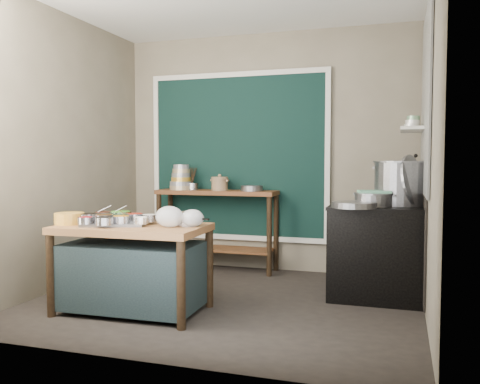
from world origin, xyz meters
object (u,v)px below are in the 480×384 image
(prep_table, at_px, (133,268))
(stove_block, at_px, (379,254))
(saucepan, at_px, (188,219))
(stock_pot, at_px, (401,183))
(utensil_cup, at_px, (193,186))
(yellow_basin, at_px, (69,218))
(ceramic_crock, at_px, (220,185))
(condiment_tray, at_px, (115,223))
(steamer, at_px, (374,199))
(back_counter, at_px, (217,230))

(prep_table, xyz_separation_m, stove_block, (2.00, 1.09, 0.05))
(saucepan, distance_m, stock_pot, 2.07)
(stove_block, distance_m, saucepan, 1.86)
(prep_table, height_order, utensil_cup, utensil_cup)
(yellow_basin, distance_m, ceramic_crock, 2.03)
(condiment_tray, height_order, saucepan, saucepan)
(prep_table, height_order, steamer, steamer)
(stove_block, bearing_deg, condiment_tray, -152.72)
(stock_pot, bearing_deg, ceramic_crock, 164.39)
(yellow_basin, height_order, saucepan, saucepan)
(saucepan, xyz_separation_m, utensil_cup, (-0.67, 1.71, 0.18))
(stove_block, relative_size, yellow_basin, 3.53)
(stove_block, relative_size, stock_pot, 1.69)
(prep_table, distance_m, back_counter, 1.83)
(yellow_basin, relative_size, stock_pot, 0.48)
(yellow_basin, xyz_separation_m, utensil_cup, (0.35, 1.92, 0.19))
(steamer, bearing_deg, stock_pot, 36.83)
(stove_block, height_order, saucepan, saucepan)
(condiment_tray, bearing_deg, stock_pot, 27.96)
(stove_block, height_order, yellow_basin, stove_block)
(utensil_cup, bearing_deg, condiment_tray, -88.40)
(prep_table, height_order, condiment_tray, condiment_tray)
(stove_block, relative_size, condiment_tray, 1.73)
(saucepan, relative_size, stock_pot, 0.40)
(back_counter, relative_size, stove_block, 1.61)
(stove_block, distance_m, steamer, 0.52)
(condiment_tray, height_order, stock_pot, stock_pot)
(prep_table, height_order, ceramic_crock, ceramic_crock)
(ceramic_crock, bearing_deg, prep_table, -94.65)
(stove_block, relative_size, saucepan, 4.20)
(condiment_tray, distance_m, saucepan, 0.64)
(condiment_tray, relative_size, ceramic_crock, 2.50)
(utensil_cup, bearing_deg, stove_block, -18.19)
(ceramic_crock, relative_size, stock_pot, 0.39)
(prep_table, bearing_deg, utensil_cup, 95.03)
(utensil_cup, height_order, steamer, utensil_cup)
(yellow_basin, bearing_deg, steamer, 24.55)
(saucepan, distance_m, ceramic_crock, 1.73)
(stove_block, xyz_separation_m, condiment_tray, (-2.15, -1.11, 0.34))
(condiment_tray, bearing_deg, steamer, 26.84)
(back_counter, distance_m, yellow_basin, 2.06)
(back_counter, bearing_deg, saucepan, -77.85)
(ceramic_crock, bearing_deg, saucepan, -79.14)
(saucepan, distance_m, steamer, 1.75)
(utensil_cup, distance_m, ceramic_crock, 0.35)
(utensil_cup, bearing_deg, steamer, -19.77)
(stove_block, xyz_separation_m, steamer, (-0.05, -0.05, 0.52))
(stove_block, bearing_deg, back_counter, 158.98)
(prep_table, relative_size, stove_block, 1.39)
(yellow_basin, distance_m, steamer, 2.75)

